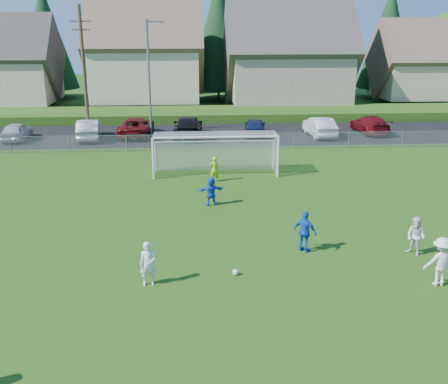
{
  "coord_description": "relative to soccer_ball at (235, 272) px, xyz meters",
  "views": [
    {
      "loc": [
        -1.49,
        -14.58,
        8.78
      ],
      "look_at": [
        0.0,
        8.0,
        1.4
      ],
      "focal_mm": 42.0,
      "sensor_mm": 36.0,
      "label": 1
    }
  ],
  "objects": [
    {
      "name": "player_blue_a",
      "position": [
        2.93,
        1.88,
        0.74
      ],
      "size": [
        1.03,
        0.95,
        1.69
      ],
      "primitive_type": "imported",
      "rotation": [
        0.0,
        0.0,
        2.45
      ],
      "color": "blue",
      "rests_on": "ground"
    },
    {
      "name": "car_c",
      "position": [
        -5.85,
        24.81,
        0.64
      ],
      "size": [
        2.64,
        5.49,
        1.51
      ],
      "primitive_type": "imported",
      "rotation": [
        0.0,
        0.0,
        3.12
      ],
      "color": "#630B10",
      "rests_on": "ground"
    },
    {
      "name": "car_d",
      "position": [
        -1.7,
        24.09,
        0.71
      ],
      "size": [
        2.4,
        5.7,
        1.64
      ],
      "primitive_type": "imported",
      "rotation": [
        0.0,
        0.0,
        3.12
      ],
      "color": "black",
      "rests_on": "ground"
    },
    {
      "name": "houses_row",
      "position": [
        1.92,
        39.94,
        7.22
      ],
      "size": [
        53.9,
        11.45,
        13.27
      ],
      "color": "tan",
      "rests_on": "ground"
    },
    {
      "name": "goalkeeper",
      "position": [
        -0.19,
        11.79,
        0.62
      ],
      "size": [
        0.58,
        0.43,
        1.46
      ],
      "primitive_type": "imported",
      "rotation": [
        0.0,
        0.0,
        3.3
      ],
      "color": "#9FC417",
      "rests_on": "ground"
    },
    {
      "name": "utility_pole",
      "position": [
        -9.56,
        24.47,
        5.04
      ],
      "size": [
        1.6,
        0.26,
        10.0
      ],
      "color": "#473321",
      "rests_on": "ground"
    },
    {
      "name": "player_white_a",
      "position": [
        -3.09,
        -0.54,
        0.69
      ],
      "size": [
        0.63,
        0.46,
        1.6
      ],
      "primitive_type": "imported",
      "rotation": [
        0.0,
        0.0,
        0.14
      ],
      "color": "white",
      "rests_on": "ground"
    },
    {
      "name": "player_white_c",
      "position": [
        7.01,
        -1.2,
        0.78
      ],
      "size": [
        1.15,
        0.66,
        1.77
      ],
      "primitive_type": "imported",
      "rotation": [
        0.0,
        0.0,
        3.14
      ],
      "color": "white",
      "rests_on": "ground"
    },
    {
      "name": "grass_embankment",
      "position": [
        -0.06,
        32.47,
        0.29
      ],
      "size": [
        70.0,
        6.0,
        0.8
      ],
      "primitive_type": "cube",
      "color": "#1E420F",
      "rests_on": "ground"
    },
    {
      "name": "soccer_ball",
      "position": [
        0.0,
        0.0,
        0.0
      ],
      "size": [
        0.22,
        0.22,
        0.22
      ],
      "primitive_type": "sphere",
      "color": "white",
      "rests_on": "ground"
    },
    {
      "name": "asphalt_lot",
      "position": [
        -0.06,
        24.97,
        -0.1
      ],
      "size": [
        60.0,
        60.0,
        0.0
      ],
      "primitive_type": "plane",
      "color": "black",
      "rests_on": "ground"
    },
    {
      "name": "chainlink_fence",
      "position": [
        -0.06,
        19.47,
        0.52
      ],
      "size": [
        52.06,
        0.06,
        1.2
      ],
      "color": "gray",
      "rests_on": "ground"
    },
    {
      "name": "tree_row",
      "position": [
        0.99,
        46.21,
        6.8
      ],
      "size": [
        65.98,
        12.36,
        13.8
      ],
      "color": "#382616",
      "rests_on": "ground"
    },
    {
      "name": "streetlight",
      "position": [
        -4.5,
        23.47,
        4.73
      ],
      "size": [
        1.38,
        0.18,
        9.0
      ],
      "color": "slate",
      "rests_on": "ground"
    },
    {
      "name": "soccer_goal",
      "position": [
        -0.06,
        13.52,
        1.52
      ],
      "size": [
        7.42,
        1.9,
        2.5
      ],
      "color": "white",
      "rests_on": "ground"
    },
    {
      "name": "car_e",
      "position": [
        3.69,
        24.37,
        0.6
      ],
      "size": [
        2.13,
        4.32,
        1.42
      ],
      "primitive_type": "imported",
      "rotation": [
        0.0,
        0.0,
        3.03
      ],
      "color": "#121E41",
      "rests_on": "ground"
    },
    {
      "name": "player_white_b",
      "position": [
        7.18,
        1.25,
        0.68
      ],
      "size": [
        0.92,
        0.97,
        1.58
      ],
      "primitive_type": "imported",
      "rotation": [
        0.0,
        0.0,
        -0.99
      ],
      "color": "white",
      "rests_on": "ground"
    },
    {
      "name": "car_b",
      "position": [
        -9.44,
        23.9,
        0.66
      ],
      "size": [
        2.16,
        4.84,
        1.54
      ],
      "primitive_type": "imported",
      "rotation": [
        0.0,
        0.0,
        3.26
      ],
      "color": "#B9B9B9",
      "rests_on": "ground"
    },
    {
      "name": "player_blue_b",
      "position": [
        -0.56,
        7.7,
        0.62
      ],
      "size": [
        1.41,
        0.66,
        1.46
      ],
      "primitive_type": "imported",
      "rotation": [
        0.0,
        0.0,
        3.31
      ],
      "color": "blue",
      "rests_on": "ground"
    },
    {
      "name": "car_a",
      "position": [
        -14.98,
        23.86,
        0.58
      ],
      "size": [
        1.67,
        4.06,
        1.38
      ],
      "primitive_type": "imported",
      "rotation": [
        0.0,
        0.0,
        3.15
      ],
      "color": "#B4B8BC",
      "rests_on": "ground"
    },
    {
      "name": "car_f",
      "position": [
        8.84,
        23.81,
        0.66
      ],
      "size": [
        1.88,
        4.75,
        1.54
      ],
      "primitive_type": "imported",
      "rotation": [
        0.0,
        0.0,
        3.2
      ],
      "color": "white",
      "rests_on": "ground"
    },
    {
      "name": "ground",
      "position": [
        -0.06,
        -2.53,
        -0.11
      ],
      "size": [
        160.0,
        160.0,
        0.0
      ],
      "primitive_type": "plane",
      "color": "#193D0C",
      "rests_on": "ground"
    },
    {
      "name": "car_g",
      "position": [
        13.31,
        24.8,
        0.6
      ],
      "size": [
        2.3,
        4.99,
        1.41
      ],
      "primitive_type": "imported",
      "rotation": [
        0.0,
        0.0,
        3.21
      ],
      "color": "maroon",
      "rests_on": "ground"
    }
  ]
}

